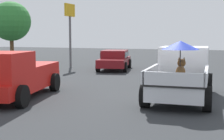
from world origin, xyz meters
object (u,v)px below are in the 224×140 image
(pickup_truck_main, at_px, (182,72))
(pickup_truck_red, at_px, (14,76))
(parked_sedan_far, at_px, (115,59))
(motel_sign, at_px, (70,23))

(pickup_truck_main, height_order, pickup_truck_red, pickup_truck_main)
(pickup_truck_main, bearing_deg, parked_sedan_far, 31.95)
(pickup_truck_main, distance_m, parked_sedan_far, 9.93)
(pickup_truck_red, xyz_separation_m, parked_sedan_far, (10.66, -0.19, -0.13))
(pickup_truck_main, bearing_deg, pickup_truck_red, 110.30)
(pickup_truck_main, distance_m, motel_sign, 12.75)
(pickup_truck_main, height_order, parked_sedan_far, pickup_truck_main)
(pickup_truck_main, height_order, motel_sign, motel_sign)
(pickup_truck_main, xyz_separation_m, motel_sign, (8.51, 9.22, 2.29))
(parked_sedan_far, bearing_deg, pickup_truck_red, -12.37)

